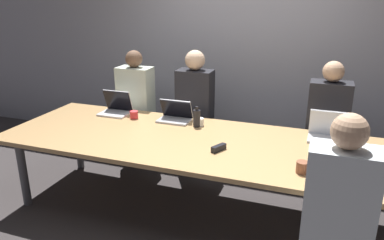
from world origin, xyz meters
name	(u,v)px	position (x,y,z in m)	size (l,w,h in m)	color
ground_plane	(207,214)	(0.00, 0.00, 0.00)	(24.00, 24.00, 0.00)	#383333
curtain_wall	(249,45)	(0.00, 1.67, 1.40)	(12.00, 0.06, 2.80)	#9999A3
conference_table	(207,147)	(0.00, 0.00, 0.70)	(3.86, 1.25, 0.75)	tan
laptop_far_left	(116,107)	(-1.20, 0.44, 0.83)	(0.32, 0.26, 0.26)	silver
person_far_left	(137,111)	(-1.15, 0.81, 0.68)	(0.40, 0.24, 1.40)	#2D2D38
cup_far_left	(134,115)	(-0.93, 0.35, 0.79)	(0.09, 0.09, 0.08)	red
laptop_far_midleft	(175,115)	(-0.49, 0.44, 0.82)	(0.34, 0.23, 0.22)	#B7B7BC
person_far_midleft	(195,113)	(-0.44, 0.90, 0.70)	(0.40, 0.24, 1.43)	#2D2D38
cup_far_midleft	(199,122)	(-0.21, 0.37, 0.79)	(0.09, 0.09, 0.08)	white
bottle_far_midleft	(197,118)	(-0.22, 0.34, 0.84)	(0.07, 0.07, 0.21)	black
laptop_near_right	(338,171)	(1.09, -0.39, 0.82)	(0.34, 0.24, 0.24)	#B7B7BC
person_near_right	(336,228)	(1.09, -0.89, 0.68)	(0.40, 0.24, 1.41)	#2D2D38
cup_near_right	(302,167)	(0.85, -0.35, 0.80)	(0.09, 0.09, 0.09)	brown
laptop_far_right	(329,131)	(1.02, 0.43, 0.83)	(0.37, 0.25, 0.25)	#B7B7BC
person_far_right	(326,132)	(1.00, 0.80, 0.68)	(0.40, 0.24, 1.41)	#2D2D38
stapler	(219,148)	(0.15, -0.17, 0.78)	(0.11, 0.15, 0.05)	black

